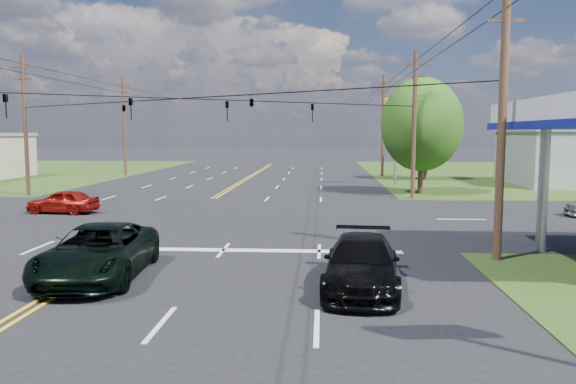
# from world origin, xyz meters

# --- Properties ---
(ground) EXTENTS (280.00, 280.00, 0.00)m
(ground) POSITION_xyz_m (0.00, 12.00, 0.00)
(ground) COLOR black
(ground) RESTS_ON ground
(stop_bar) EXTENTS (10.00, 0.50, 0.02)m
(stop_bar) POSITION_xyz_m (5.00, 4.00, 0.00)
(stop_bar) COLOR silver
(stop_bar) RESTS_ON ground
(pole_se) EXTENTS (1.60, 0.28, 9.50)m
(pole_se) POSITION_xyz_m (13.00, 3.00, 4.92)
(pole_se) COLOR #43291C
(pole_se) RESTS_ON ground
(pole_nw) EXTENTS (1.60, 0.28, 9.50)m
(pole_nw) POSITION_xyz_m (-13.00, 21.00, 4.92)
(pole_nw) COLOR #43291C
(pole_nw) RESTS_ON ground
(pole_ne) EXTENTS (1.60, 0.28, 9.50)m
(pole_ne) POSITION_xyz_m (13.00, 21.00, 4.92)
(pole_ne) COLOR #43291C
(pole_ne) RESTS_ON ground
(pole_left_far) EXTENTS (1.60, 0.28, 10.00)m
(pole_left_far) POSITION_xyz_m (-13.00, 40.00, 5.17)
(pole_left_far) COLOR #43291C
(pole_left_far) RESTS_ON ground
(pole_right_far) EXTENTS (1.60, 0.28, 10.00)m
(pole_right_far) POSITION_xyz_m (13.00, 40.00, 5.17)
(pole_right_far) COLOR #43291C
(pole_right_far) RESTS_ON ground
(span_wire_signals) EXTENTS (26.00, 18.00, 1.13)m
(span_wire_signals) POSITION_xyz_m (0.00, 12.00, 6.00)
(span_wire_signals) COLOR black
(span_wire_signals) RESTS_ON ground
(power_lines) EXTENTS (26.04, 100.00, 0.64)m
(power_lines) POSITION_xyz_m (0.00, 10.00, 8.60)
(power_lines) COLOR black
(power_lines) RESTS_ON ground
(tree_right_a) EXTENTS (5.70, 5.70, 8.18)m
(tree_right_a) POSITION_xyz_m (14.00, 24.00, 4.87)
(tree_right_a) COLOR #43291C
(tree_right_a) RESTS_ON ground
(tree_right_b) EXTENTS (4.94, 4.94, 7.09)m
(tree_right_b) POSITION_xyz_m (16.50, 36.00, 4.22)
(tree_right_b) COLOR #43291C
(tree_right_b) RESTS_ON ground
(pickup_dkgreen) EXTENTS (3.01, 5.81, 1.56)m
(pickup_dkgreen) POSITION_xyz_m (0.50, -0.10, 0.78)
(pickup_dkgreen) COLOR black
(pickup_dkgreen) RESTS_ON ground
(suv_black) EXTENTS (2.42, 5.08, 1.43)m
(suv_black) POSITION_xyz_m (8.19, -0.80, 0.72)
(suv_black) COLOR black
(suv_black) RESTS_ON ground
(sedan_red) EXTENTS (3.85, 1.83, 1.27)m
(sedan_red) POSITION_xyz_m (-6.78, 13.00, 0.64)
(sedan_red) COLOR maroon
(sedan_red) RESTS_ON ground
(polesign_ne) EXTENTS (1.96, 0.83, 7.19)m
(polesign_ne) POSITION_xyz_m (13.00, 30.00, 5.48)
(polesign_ne) COLOR #A5A5AA
(polesign_ne) RESTS_ON ground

